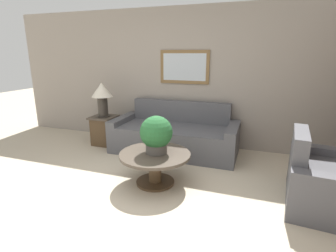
% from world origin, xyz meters
% --- Properties ---
extents(ground_plane, '(20.00, 20.00, 0.00)m').
position_xyz_m(ground_plane, '(0.00, 0.00, 0.00)').
color(ground_plane, '#BCAD93').
extents(wall_back, '(7.65, 0.09, 2.60)m').
position_xyz_m(wall_back, '(-0.00, 2.64, 1.30)').
color(wall_back, gray).
rests_on(wall_back, ground_plane).
extents(couch_main, '(2.26, 0.98, 0.89)m').
position_xyz_m(couch_main, '(-0.06, 2.09, 0.30)').
color(couch_main, '#4C4C51').
rests_on(couch_main, ground_plane).
extents(armchair, '(1.07, 1.19, 0.89)m').
position_xyz_m(armchair, '(2.22, 0.95, 0.30)').
color(armchair, '#4C4C51').
rests_on(armchair, ground_plane).
extents(coffee_table, '(0.97, 0.97, 0.45)m').
position_xyz_m(coffee_table, '(0.07, 0.81, 0.32)').
color(coffee_table, '#4C3823').
rests_on(coffee_table, ground_plane).
extents(side_table, '(0.47, 0.47, 0.57)m').
position_xyz_m(side_table, '(-1.50, 2.00, 0.29)').
color(side_table, '#4C3823').
rests_on(side_table, ground_plane).
extents(table_lamp, '(0.40, 0.40, 0.66)m').
position_xyz_m(table_lamp, '(-1.50, 2.00, 1.00)').
color(table_lamp, '#2D2823').
rests_on(table_lamp, side_table).
extents(potted_plant_on_table, '(0.44, 0.44, 0.52)m').
position_xyz_m(potted_plant_on_table, '(0.08, 0.84, 0.72)').
color(potted_plant_on_table, '#4C4742').
rests_on(potted_plant_on_table, coffee_table).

